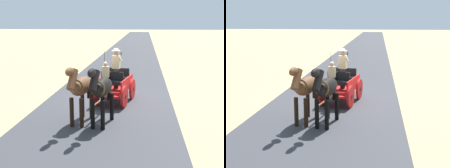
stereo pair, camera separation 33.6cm
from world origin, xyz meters
TOP-DOWN VIEW (x-y plane):
  - ground_plane at (0.00, 0.00)m, footprint 200.00×200.00m
  - road_surface at (0.00, 0.00)m, footprint 5.88×160.00m
  - horse_drawn_carriage at (-0.31, 0.39)m, footprint 1.82×4.51m
  - horse_near_side at (-0.15, 3.45)m, footprint 0.83×2.15m
  - horse_off_side at (0.63, 3.30)m, footprint 0.78×2.15m
  - traffic_cone at (2.47, -2.32)m, footprint 0.32×0.32m

SIDE VIEW (x-z plane):
  - ground_plane at x=0.00m, z-range 0.00..0.00m
  - road_surface at x=0.00m, z-range 0.00..0.01m
  - traffic_cone at x=2.47m, z-range 0.00..0.50m
  - horse_drawn_carriage at x=-0.31m, z-range -0.43..2.07m
  - horse_near_side at x=-0.15m, z-range 0.22..2.43m
  - horse_off_side at x=0.63m, z-range 0.22..2.43m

